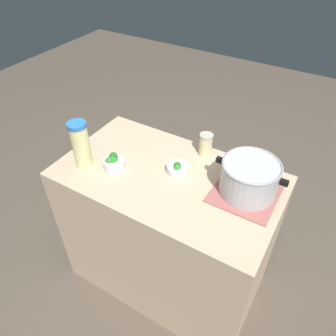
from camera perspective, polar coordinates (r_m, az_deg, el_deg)
The scene contains 8 objects.
ground_plane at distance 2.42m, azimuth 0.00°, elevation -18.13°, with size 8.00×8.00×0.00m, color brown.
counter_slab at distance 2.03m, azimuth 0.00°, elevation -11.21°, with size 1.18×0.68×0.94m, color tan.
dish_cloth at distance 1.64m, azimuth 13.72°, elevation -4.03°, with size 0.31×0.34×0.01m, color #A85B56.
cooking_pot at distance 1.58m, azimuth 14.23°, elevation -1.62°, with size 0.35×0.28×0.17m.
lemonade_pitcher at distance 1.74m, azimuth -15.20°, elevation 4.05°, with size 0.10×0.10×0.26m.
mason_jar at distance 1.80m, azimuth 6.70°, elevation 4.17°, with size 0.08×0.08×0.13m.
broccoli_bowl_front at distance 1.74m, azimuth -9.61°, elevation 0.96°, with size 0.11×0.11×0.08m.
broccoli_bowl_center at distance 1.70m, azimuth 1.70°, elevation -0.05°, with size 0.12×0.12×0.06m.
Camera 1 is at (0.65, -1.08, 2.06)m, focal length 34.41 mm.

